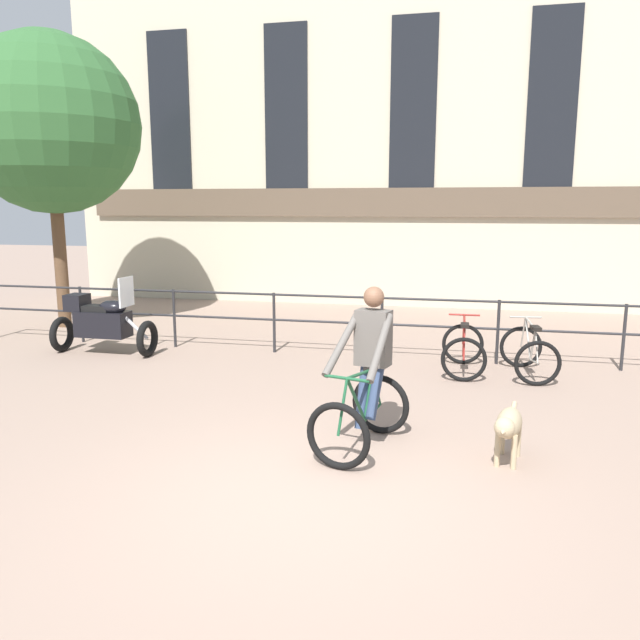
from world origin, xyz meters
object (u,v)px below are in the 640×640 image
at_px(parked_bicycle_near_lamp, 463,350).
at_px(parked_bicycle_mid_left, 529,353).
at_px(parked_motorcycle, 102,322).
at_px(cyclist_with_bike, 366,377).
at_px(dog, 508,425).

xyz_separation_m(parked_bicycle_near_lamp, parked_bicycle_mid_left, (0.96, 0.00, 0.00)).
height_order(parked_motorcycle, parked_bicycle_near_lamp, parked_motorcycle).
xyz_separation_m(cyclist_with_bike, dog, (1.44, -0.17, -0.36)).
distance_m(cyclist_with_bike, parked_motorcycle, 5.94).
bearing_deg(dog, parked_motorcycle, 164.07).
relative_size(cyclist_with_bike, parked_motorcycle, 0.96).
xyz_separation_m(cyclist_with_bike, parked_motorcycle, (-5.04, 3.14, -0.20)).
relative_size(parked_motorcycle, parked_bicycle_mid_left, 1.50).
distance_m(dog, parked_motorcycle, 7.28).
xyz_separation_m(parked_motorcycle, parked_bicycle_near_lamp, (6.06, 0.12, -0.20)).
height_order(cyclist_with_bike, dog, cyclist_with_bike).
xyz_separation_m(cyclist_with_bike, parked_bicycle_near_lamp, (1.02, 3.26, -0.41)).
height_order(parked_bicycle_near_lamp, parked_bicycle_mid_left, same).
bearing_deg(cyclist_with_bike, parked_motorcycle, 162.64).
bearing_deg(parked_bicycle_near_lamp, cyclist_with_bike, 71.91).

